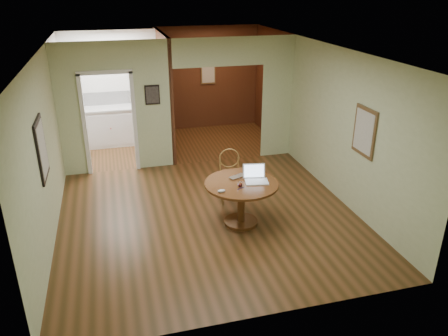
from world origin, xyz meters
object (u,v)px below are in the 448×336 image
object	(u,v)px
dining_table	(241,193)
open_laptop	(255,177)
closed_laptop	(239,177)
chair	(230,172)

from	to	relation	value
dining_table	open_laptop	bearing A→B (deg)	4.00
dining_table	closed_laptop	world-z (taller)	closed_laptop
dining_table	open_laptop	xyz separation A→B (m)	(0.24, 0.02, 0.26)
closed_laptop	open_laptop	bearing A→B (deg)	-60.38
dining_table	closed_laptop	bearing A→B (deg)	86.45
chair	dining_table	bearing A→B (deg)	-85.02
chair	open_laptop	world-z (taller)	open_laptop
open_laptop	closed_laptop	world-z (taller)	open_laptop
chair	open_laptop	distance (m)	0.94
dining_table	chair	size ratio (longest dim) A/B	1.24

